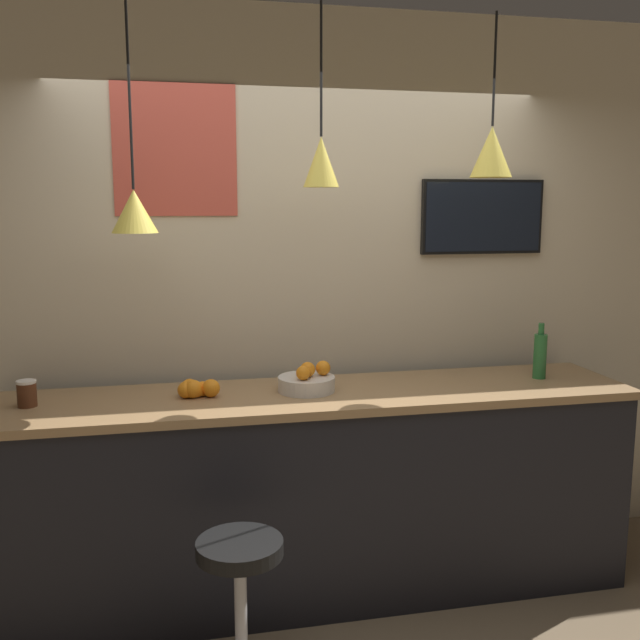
{
  "coord_description": "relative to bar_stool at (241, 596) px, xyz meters",
  "views": [
    {
      "loc": [
        -0.7,
        -2.52,
        1.92
      ],
      "look_at": [
        0.0,
        0.73,
        1.38
      ],
      "focal_mm": 40.0,
      "sensor_mm": 36.0,
      "label": 1
    }
  ],
  "objects": [
    {
      "name": "wall_poster",
      "position": [
        -0.18,
        1.05,
        1.79
      ],
      "size": [
        0.6,
        0.01,
        0.64
      ],
      "color": "#C64C3D"
    },
    {
      "name": "bar_stool",
      "position": [
        0.0,
        0.0,
        0.0
      ],
      "size": [
        0.43,
        0.43,
        0.63
      ],
      "color": "#B7B7BC",
      "rests_on": "ground_plane"
    },
    {
      "name": "spread_jar",
      "position": [
        -0.87,
        0.68,
        0.69
      ],
      "size": [
        0.09,
        0.09,
        0.12
      ],
      "color": "#562D19",
      "rests_on": "service_counter"
    },
    {
      "name": "pendant_lamp_right",
      "position": [
        1.29,
        0.63,
        1.77
      ],
      "size": [
        0.2,
        0.2,
        0.76
      ],
      "color": "black"
    },
    {
      "name": "pendant_lamp_left",
      "position": [
        -0.37,
        0.63,
        1.5
      ],
      "size": [
        0.2,
        0.2,
        1.01
      ],
      "color": "black"
    },
    {
      "name": "fruit_bowl",
      "position": [
        0.4,
        0.68,
        0.68
      ],
      "size": [
        0.28,
        0.28,
        0.14
      ],
      "color": "beige",
      "rests_on": "service_counter"
    },
    {
      "name": "juice_bottle",
      "position": [
        1.63,
        0.68,
        0.76
      ],
      "size": [
        0.07,
        0.07,
        0.29
      ],
      "color": "#286B33",
      "rests_on": "service_counter"
    },
    {
      "name": "pendant_lamp_middle",
      "position": [
        0.46,
        0.63,
        1.72
      ],
      "size": [
        0.16,
        0.16,
        0.81
      ],
      "color": "black"
    },
    {
      "name": "mounted_tv",
      "position": [
        1.45,
        1.04,
        1.46
      ],
      "size": [
        0.69,
        0.04,
        0.4
      ],
      "color": "black"
    },
    {
      "name": "back_wall",
      "position": [
        0.46,
        1.09,
        1.06
      ],
      "size": [
        8.0,
        0.06,
        2.9
      ],
      "color": "beige",
      "rests_on": "ground_plane"
    },
    {
      "name": "orange_pile",
      "position": [
        -0.12,
        0.68,
        0.67
      ],
      "size": [
        0.2,
        0.13,
        0.09
      ],
      "color": "orange",
      "rests_on": "service_counter"
    },
    {
      "name": "service_counter",
      "position": [
        0.46,
        0.65,
        0.12
      ],
      "size": [
        3.06,
        0.66,
        1.03
      ],
      "color": "black",
      "rests_on": "ground_plane"
    }
  ]
}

